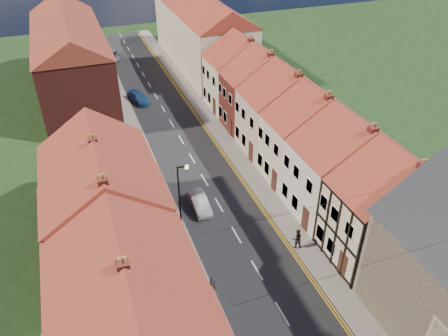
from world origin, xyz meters
The scene contains 20 objects.
road centered at (0.00, 30.00, 0.01)m, with size 7.00×90.00×0.02m, color black.
pavement_left centered at (-4.40, 30.00, 0.06)m, with size 1.80×90.00×0.12m, color gray.
pavement_right centered at (4.40, 30.00, 0.06)m, with size 1.80×90.00×0.12m, color gray.
cottage_r_tudor centered at (9.27, 12.70, 4.47)m, with size 8.30×5.20×9.00m.
cottage_r_white_near centered at (9.30, 18.10, 4.47)m, with size 8.30×6.00×9.00m.
cottage_r_cream_mid centered at (9.30, 23.50, 4.48)m, with size 8.30×5.20×9.00m.
cottage_r_pink centered at (9.30, 28.90, 4.47)m, with size 8.30×6.00×9.00m.
cottage_r_white_far centered at (9.30, 34.30, 4.48)m, with size 8.30×5.20×9.00m.
cottage_r_cream_far centered at (9.30, 39.70, 4.47)m, with size 8.30×6.00×9.00m.
cottage_l_white centered at (-9.30, 11.95, 4.37)m, with size 8.30×6.90×8.80m.
cottage_l_brick_mid centered at (-9.30, 18.05, 4.53)m, with size 8.30×5.70×9.10m.
cottage_l_pink centered at (-9.30, 23.85, 4.37)m, with size 8.30×6.30×8.80m.
block_right_far centered at (9.30, 55.00, 5.29)m, with size 8.30×24.20×10.50m.
block_left_far centered at (-9.30, 50.00, 5.29)m, with size 8.30×24.20×10.50m.
lamppost centered at (-3.81, 20.00, 3.54)m, with size 0.88×0.15×6.00m.
car_mid centered at (-1.71, 22.22, 0.61)m, with size 1.29×3.69×1.22m, color gray.
car_far centered at (-2.35, 45.02, 0.59)m, with size 1.66×4.09×1.19m, color navy.
car_distant centered at (-3.20, 61.93, 0.64)m, with size 2.12×4.61×1.28m, color #9A9DA2.
pedestrian_left centered at (-3.70, 13.11, 0.87)m, with size 0.54×0.36×1.49m, color black.
pedestrian_right centered at (3.70, 15.06, 0.95)m, with size 0.81×0.63×1.67m, color black.
Camera 1 is at (-9.89, -5.78, 23.49)m, focal length 35.00 mm.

